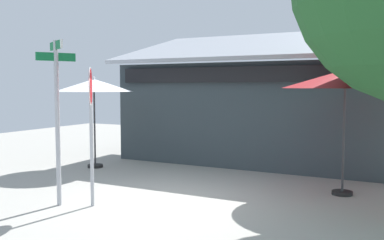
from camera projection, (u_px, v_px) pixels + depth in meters
The scene contains 6 objects.
ground_plane at pixel (162, 204), 8.88m from camera, with size 28.00×28.00×0.10m, color #9E9B93.
cafe_building at pixel (264, 109), 13.90m from camera, with size 8.83×4.64×4.28m.
street_sign_post at pixel (57, 108), 8.49m from camera, with size 0.72×0.67×3.25m.
stop_sign at pixel (91, 110), 8.44m from camera, with size 0.46×0.60×2.73m.
patio_umbrella_ivory_left at pixel (94, 86), 12.49m from camera, with size 2.22×2.22×2.63m.
patio_umbrella_crimson_center at pixel (345, 80), 9.28m from camera, with size 2.68×2.68×2.78m.
Camera 1 is at (4.57, -7.45, 2.36)m, focal length 40.70 mm.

